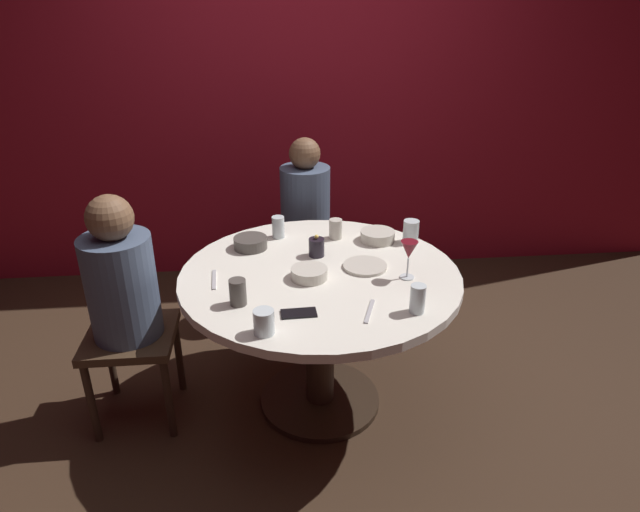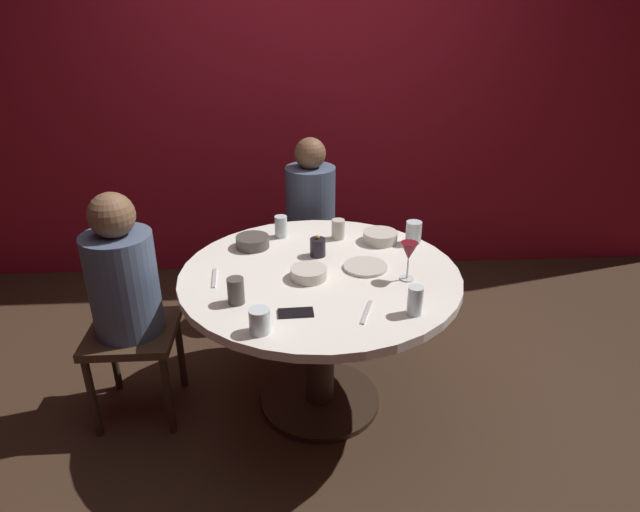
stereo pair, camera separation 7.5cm
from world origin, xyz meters
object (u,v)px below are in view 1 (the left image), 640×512
candle_holder (317,247)px  wine_glass (409,251)px  seated_diner_left (122,288)px  cup_by_right_diner (418,299)px  dinner_plate (365,266)px  cell_phone (299,313)px  cup_center_front (336,229)px  bowl_salad_center (250,243)px  seated_diner_back (305,208)px  cup_beside_wine (264,322)px  bowl_small_white (309,273)px  cup_by_left_diner (411,231)px  dining_table (320,303)px  bowl_serving_large (378,236)px  cup_far_edge (278,227)px  cup_near_candle (238,292)px

candle_holder → wine_glass: 0.47m
seated_diner_left → cup_by_right_diner: (1.23, -0.38, 0.09)m
dinner_plate → cell_phone: size_ratio=1.45×
dinner_plate → cup_by_right_diner: bearing=-71.4°
dinner_plate → cup_center_front: bearing=105.2°
bowl_salad_center → wine_glass: bearing=-28.9°
seated_diner_back → cup_beside_wine: bearing=-10.2°
seated_diner_left → bowl_small_white: bearing=-3.9°
seated_diner_left → seated_diner_back: (0.88, 0.93, -0.00)m
dinner_plate → cup_by_left_diner: size_ratio=1.77×
seated_diner_left → dinner_plate: (1.09, 0.03, 0.04)m
dining_table → bowl_serving_large: bowl_serving_large is taller
cup_center_front → bowl_serving_large: bearing=-14.7°
seated_diner_back → dinner_plate: seated_diner_back is taller
cup_by_right_diner → seated_diner_back: bearing=104.8°
candle_holder → dinner_plate: (0.21, -0.15, -0.04)m
bowl_small_white → cup_far_edge: bearing=104.6°
wine_glass → cup_far_edge: wine_glass is taller
cell_phone → cup_center_front: cup_center_front is taller
cell_phone → cup_far_edge: cup_far_edge is taller
cup_by_left_diner → cup_center_front: bearing=167.4°
cup_far_edge → cup_beside_wine: size_ratio=1.17×
wine_glass → cell_phone: 0.57m
cup_by_right_diner → cup_beside_wine: bearing=-171.2°
dining_table → wine_glass: (0.38, -0.09, 0.29)m
cup_by_left_diner → cup_near_candle: bearing=-147.3°
cup_near_candle → cup_beside_wine: size_ratio=1.14×
seated_diner_left → cup_near_candle: seated_diner_left is taller
wine_glass → cell_phone: bearing=-152.3°
dinner_plate → cup_center_front: 0.36m
bowl_serving_large → cell_phone: bearing=-123.4°
bowl_serving_large → cup_near_candle: size_ratio=1.60×
candle_holder → cup_far_edge: (-0.18, 0.24, 0.01)m
dining_table → seated_diner_left: size_ratio=1.12×
cup_beside_wine → bowl_serving_large: bearing=53.9°
wine_glass → cup_near_candle: size_ratio=1.61×
bowl_serving_large → cup_near_candle: 0.89m
cell_phone → cup_by_left_diner: cup_by_left_diner is taller
dinner_plate → cup_far_edge: cup_far_edge is taller
bowl_salad_center → cup_by_left_diner: bearing=-0.1°
bowl_serving_large → cup_center_front: size_ratio=1.72×
seated_diner_left → bowl_salad_center: bearing=27.4°
seated_diner_back → bowl_small_white: 0.99m
seated_diner_left → bowl_serving_large: bearing=14.9°
seated_diner_back → cup_by_right_diner: bearing=14.8°
cup_by_right_diner → candle_holder: bearing=121.7°
seated_diner_back → bowl_small_white: seated_diner_back is taller
wine_glass → cup_near_candle: 0.76m
seated_diner_back → cup_by_left_diner: 0.81m
seated_diner_left → dining_table: bearing=0.0°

